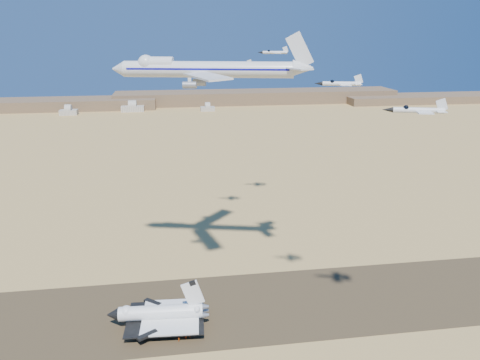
{
  "coord_description": "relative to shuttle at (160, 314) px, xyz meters",
  "views": [
    {
      "loc": [
        -9.82,
        -157.27,
        102.75
      ],
      "look_at": [
        14.83,
        8.0,
        49.58
      ],
      "focal_mm": 35.0,
      "sensor_mm": 36.0,
      "label": 1
    }
  ],
  "objects": [
    {
      "name": "crew_b",
      "position": [
        10.33,
        -8.82,
        -4.0
      ],
      "size": [
        0.73,
        0.9,
        1.61
      ],
      "primitive_type": "imported",
      "rotation": [
        0.0,
        0.0,
        1.99
      ],
      "color": "#F3500E",
      "rests_on": "runway"
    },
    {
      "name": "carrier_747",
      "position": [
        19.01,
        24.1,
        84.82
      ],
      "size": [
        73.76,
        55.55,
        18.35
      ],
      "rotation": [
        0.0,
        0.0,
        -0.24
      ],
      "color": "silver"
    },
    {
      "name": "runway",
      "position": [
        16.9,
        7.64,
        -4.84
      ],
      "size": [
        600.0,
        50.0,
        0.06
      ],
      "primitive_type": "cube",
      "color": "#4B3B25",
      "rests_on": "ground"
    },
    {
      "name": "ground",
      "position": [
        16.9,
        7.64,
        -4.87
      ],
      "size": [
        1200.0,
        1200.0,
        0.0
      ],
      "primitive_type": "plane",
      "color": "tan",
      "rests_on": "ground"
    },
    {
      "name": "chase_jet_b",
      "position": [
        71.57,
        -34.7,
        78.08
      ],
      "size": [
        16.28,
        9.47,
        4.14
      ],
      "rotation": [
        0.0,
        0.0,
        -0.28
      ],
      "color": "silver"
    },
    {
      "name": "ridgeline",
      "position": [
        82.21,
        534.94,
        2.76
      ],
      "size": [
        960.0,
        90.0,
        18.0
      ],
      "color": "brown",
      "rests_on": "ground"
    },
    {
      "name": "hangars",
      "position": [
        -47.1,
        486.07,
        -0.04
      ],
      "size": [
        200.5,
        29.5,
        30.0
      ],
      "color": "beige",
      "rests_on": "ground"
    },
    {
      "name": "crew_c",
      "position": [
        8.86,
        -9.48,
        -4.01
      ],
      "size": [
        1.05,
        0.87,
        1.6
      ],
      "primitive_type": "imported",
      "rotation": [
        0.0,
        0.0,
        2.64
      ],
      "color": "#F3500E",
      "rests_on": "runway"
    },
    {
      "name": "chase_jet_d",
      "position": [
        60.73,
        91.89,
        87.77
      ],
      "size": [
        15.61,
        8.72,
        3.91
      ],
      "rotation": [
        0.0,
        0.0,
        -0.16
      ],
      "color": "silver"
    },
    {
      "name": "chase_jet_a",
      "position": [
        56.33,
        -17.59,
        83.47
      ],
      "size": [
        13.69,
        7.87,
        3.47
      ],
      "rotation": [
        0.0,
        0.0,
        -0.24
      ],
      "color": "silver"
    },
    {
      "name": "crew_a",
      "position": [
        6.4,
        -10.45,
        -3.92
      ],
      "size": [
        0.57,
        0.73,
        1.77
      ],
      "primitive_type": "imported",
      "rotation": [
        0.0,
        0.0,
        1.31
      ],
      "color": "#F3500E",
      "rests_on": "runway"
    },
    {
      "name": "shuttle",
      "position": [
        0.0,
        0.0,
        0.0
      ],
      "size": [
        36.8,
        23.9,
        18.1
      ],
      "rotation": [
        0.0,
        0.0,
        -0.06
      ],
      "color": "white",
      "rests_on": "runway"
    },
    {
      "name": "chase_jet_c",
      "position": [
        39.01,
        69.79,
        82.84
      ],
      "size": [
        14.36,
        7.99,
        3.59
      ],
      "rotation": [
        0.0,
        0.0,
        -0.15
      ],
      "color": "silver"
    }
  ]
}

